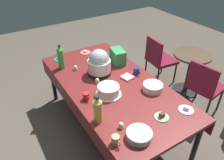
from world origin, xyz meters
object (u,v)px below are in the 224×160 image
object	(u,v)px
ceramic_snack_bowl	(153,87)
round_cafe_table	(190,66)
coffee_mug_red	(86,96)
maroon_chair_left	(159,58)
slow_cooker	(99,63)
dessert_plate_teal	(59,59)
cupcake_berry	(97,81)
dessert_plate_coral	(85,52)
dessert_plate_sage	(162,116)
coffee_mug_navy	(137,71)
cupcake_mint	(121,125)
glass_salad_bowl	(139,135)
dessert_plate_white	(186,109)
soda_carton	(118,56)
soda_bottle_ginger_ale	(98,110)
frosted_layer_cake	(108,91)
cupcake_vanilla	(98,51)
cupcake_cocoa	(76,68)
maroon_chair_right	(204,85)
soda_bottle_lime_soda	(61,58)
dessert_plate_cobalt	(107,54)
potluck_table	(112,87)
coffee_mug_tan	(116,140)

from	to	relation	value
ceramic_snack_bowl	round_cafe_table	xyz separation A→B (m)	(-0.42, 1.20, -0.29)
coffee_mug_red	round_cafe_table	xyz separation A→B (m)	(-0.17, 1.95, -0.29)
maroon_chair_left	slow_cooker	bearing A→B (deg)	-78.38
dessert_plate_teal	maroon_chair_left	distance (m)	1.72
ceramic_snack_bowl	coffee_mug_red	xyz separation A→B (m)	(-0.26, -0.75, 0.00)
dessert_plate_teal	cupcake_berry	bearing A→B (deg)	13.19
round_cafe_table	dessert_plate_coral	bearing A→B (deg)	-121.40
dessert_plate_sage	coffee_mug_navy	bearing A→B (deg)	160.43
dessert_plate_teal	cupcake_mint	xyz separation A→B (m)	(1.62, 0.03, 0.02)
glass_salad_bowl	round_cafe_table	distance (m)	2.03
dessert_plate_white	soda_carton	xyz separation A→B (m)	(-1.24, -0.05, 0.09)
cupcake_mint	maroon_chair_left	xyz separation A→B (m)	(-1.24, 1.63, -0.29)
cupcake_berry	soda_bottle_ginger_ale	size ratio (longest dim) A/B	0.22
glass_salad_bowl	coffee_mug_navy	size ratio (longest dim) A/B	2.01
frosted_layer_cake	cupcake_vanilla	bearing A→B (deg)	157.91
frosted_layer_cake	dessert_plate_white	distance (m)	0.87
frosted_layer_cake	maroon_chair_left	world-z (taller)	frosted_layer_cake
maroon_chair_left	soda_carton	bearing A→B (deg)	-81.30
dessert_plate_coral	coffee_mug_navy	bearing A→B (deg)	18.44
dessert_plate_white	cupcake_cocoa	world-z (taller)	cupcake_cocoa
cupcake_cocoa	maroon_chair_right	bearing A→B (deg)	58.77
frosted_layer_cake	dessert_plate_sage	size ratio (longest dim) A/B	1.98
dessert_plate_teal	dessert_plate_white	distance (m)	1.93
round_cafe_table	soda_bottle_lime_soda	bearing A→B (deg)	-108.30
dessert_plate_coral	cupcake_vanilla	xyz separation A→B (m)	(0.11, 0.16, 0.02)
dessert_plate_coral	frosted_layer_cake	bearing A→B (deg)	-12.38
soda_bottle_lime_soda	maroon_chair_right	bearing A→B (deg)	57.15
frosted_layer_cake	cupcake_cocoa	bearing A→B (deg)	-172.17
dessert_plate_white	soda_bottle_ginger_ale	xyz separation A→B (m)	(-0.35, -0.86, 0.13)
frosted_layer_cake	round_cafe_table	bearing A→B (deg)	97.51
round_cafe_table	dessert_plate_cobalt	bearing A→B (deg)	-118.14
potluck_table	dessert_plate_teal	bearing A→B (deg)	-159.72
glass_salad_bowl	cupcake_berry	world-z (taller)	glass_salad_bowl
cupcake_berry	maroon_chair_right	size ratio (longest dim) A/B	0.08
ceramic_snack_bowl	maroon_chair_right	bearing A→B (deg)	87.63
dessert_plate_coral	cupcake_mint	distance (m)	1.67
dessert_plate_sage	cupcake_mint	distance (m)	0.44
slow_cooker	coffee_mug_red	bearing A→B (deg)	-44.27
glass_salad_bowl	coffee_mug_red	xyz separation A→B (m)	(-0.75, -0.16, 0.01)
dessert_plate_coral	cupcake_berry	distance (m)	0.86
soda_bottle_lime_soda	dessert_plate_cobalt	bearing A→B (deg)	90.14
dessert_plate_cobalt	maroon_chair_right	size ratio (longest dim) A/B	0.18
soda_carton	round_cafe_table	xyz separation A→B (m)	(0.36, 1.19, -0.35)
dessert_plate_teal	coffee_mug_tan	xyz separation A→B (m)	(1.75, -0.12, 0.04)
dessert_plate_coral	maroon_chair_left	distance (m)	1.31
soda_bottle_ginger_ale	maroon_chair_left	world-z (taller)	soda_bottle_ginger_ale
cupcake_vanilla	potluck_table	bearing A→B (deg)	-16.86
coffee_mug_navy	potluck_table	bearing A→B (deg)	-87.44
maroon_chair_right	maroon_chair_left	bearing A→B (deg)	-179.97
soda_bottle_ginger_ale	cupcake_cocoa	bearing A→B (deg)	168.58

